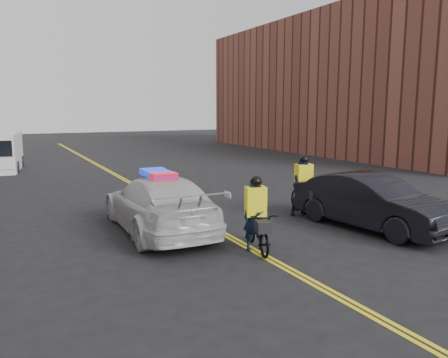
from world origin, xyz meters
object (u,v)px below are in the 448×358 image
at_px(dark_sedan, 371,202).
at_px(cyclist_near, 255,225).
at_px(cyclist_far, 303,192).
at_px(cargo_van, 1,152).
at_px(police_cruiser, 159,204).

relative_size(dark_sedan, cyclist_near, 2.40).
distance_m(dark_sedan, cyclist_far, 2.42).
bearing_deg(cyclist_far, cyclist_near, -133.41).
bearing_deg(cyclist_far, dark_sedan, -60.63).
bearing_deg(cyclist_near, dark_sedan, 18.79).
xyz_separation_m(dark_sedan, cargo_van, (-9.75, 19.37, 0.25)).
distance_m(dark_sedan, cyclist_near, 4.19).
xyz_separation_m(police_cruiser, cyclist_near, (1.59, -2.85, -0.16)).
bearing_deg(cargo_van, police_cruiser, -69.33).
relative_size(cargo_van, cyclist_far, 2.58).
height_order(dark_sedan, cyclist_far, cyclist_far).
bearing_deg(cargo_van, cyclist_far, -54.99).
relative_size(police_cruiser, cyclist_far, 2.71).
height_order(police_cruiser, cyclist_near, cyclist_near).
xyz_separation_m(dark_sedan, cyclist_near, (-4.19, -0.18, -0.15)).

